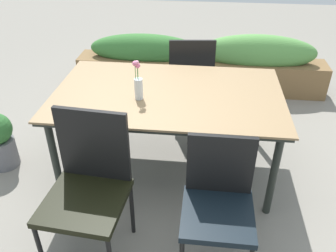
{
  "coord_description": "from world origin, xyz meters",
  "views": [
    {
      "loc": [
        0.2,
        -2.35,
        1.96
      ],
      "look_at": [
        -0.07,
        0.05,
        0.41
      ],
      "focal_mm": 37.92,
      "sensor_mm": 36.0,
      "label": 1
    }
  ],
  "objects_px": {
    "chair_near_left": "(88,182)",
    "chair_far_side": "(191,73)",
    "flower_vase": "(138,84)",
    "planter_box": "(201,64)",
    "dining_table": "(168,99)",
    "chair_near_right": "(218,199)"
  },
  "relations": [
    {
      "from": "chair_near_left",
      "to": "chair_far_side",
      "type": "height_order",
      "value": "chair_near_left"
    },
    {
      "from": "chair_near_left",
      "to": "flower_vase",
      "type": "xyz_separation_m",
      "value": [
        0.18,
        0.73,
        0.3
      ]
    },
    {
      "from": "chair_near_left",
      "to": "planter_box",
      "type": "relative_size",
      "value": 0.33
    },
    {
      "from": "chair_far_side",
      "to": "chair_near_left",
      "type": "bearing_deg",
      "value": -112.77
    },
    {
      "from": "dining_table",
      "to": "planter_box",
      "type": "relative_size",
      "value": 0.6
    },
    {
      "from": "dining_table",
      "to": "chair_far_side",
      "type": "relative_size",
      "value": 1.97
    },
    {
      "from": "planter_box",
      "to": "chair_far_side",
      "type": "bearing_deg",
      "value": -97.93
    },
    {
      "from": "chair_far_side",
      "to": "flower_vase",
      "type": "xyz_separation_m",
      "value": [
        -0.33,
        -0.99,
        0.33
      ]
    },
    {
      "from": "chair_near_right",
      "to": "chair_near_left",
      "type": "bearing_deg",
      "value": -0.81
    },
    {
      "from": "chair_near_left",
      "to": "planter_box",
      "type": "xyz_separation_m",
      "value": [
        0.61,
        2.4,
        -0.21
      ]
    },
    {
      "from": "chair_near_right",
      "to": "flower_vase",
      "type": "bearing_deg",
      "value": -51.18
    },
    {
      "from": "dining_table",
      "to": "chair_near_right",
      "type": "relative_size",
      "value": 2.04
    },
    {
      "from": "chair_near_right",
      "to": "chair_far_side",
      "type": "height_order",
      "value": "chair_far_side"
    },
    {
      "from": "dining_table",
      "to": "chair_near_left",
      "type": "height_order",
      "value": "chair_near_left"
    },
    {
      "from": "chair_far_side",
      "to": "planter_box",
      "type": "xyz_separation_m",
      "value": [
        0.09,
        0.68,
        -0.18
      ]
    },
    {
      "from": "chair_near_right",
      "to": "planter_box",
      "type": "xyz_separation_m",
      "value": [
        -0.17,
        2.41,
        -0.17
      ]
    },
    {
      "from": "dining_table",
      "to": "chair_near_right",
      "type": "bearing_deg",
      "value": -65.78
    },
    {
      "from": "dining_table",
      "to": "flower_vase",
      "type": "bearing_deg",
      "value": -148.07
    },
    {
      "from": "planter_box",
      "to": "chair_near_left",
      "type": "bearing_deg",
      "value": -104.24
    },
    {
      "from": "dining_table",
      "to": "chair_near_right",
      "type": "xyz_separation_m",
      "value": [
        0.39,
        -0.87,
        -0.17
      ]
    },
    {
      "from": "chair_near_left",
      "to": "flower_vase",
      "type": "height_order",
      "value": "flower_vase"
    },
    {
      "from": "chair_far_side",
      "to": "dining_table",
      "type": "bearing_deg",
      "value": -104.7
    }
  ]
}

